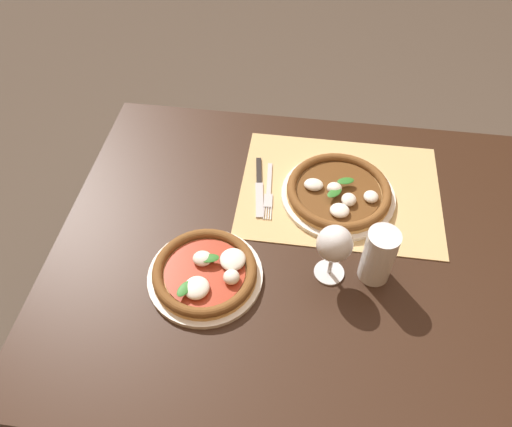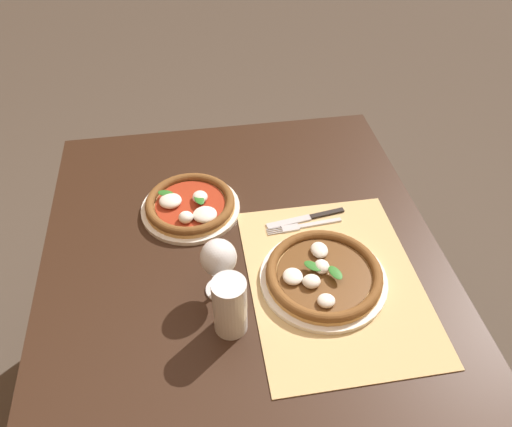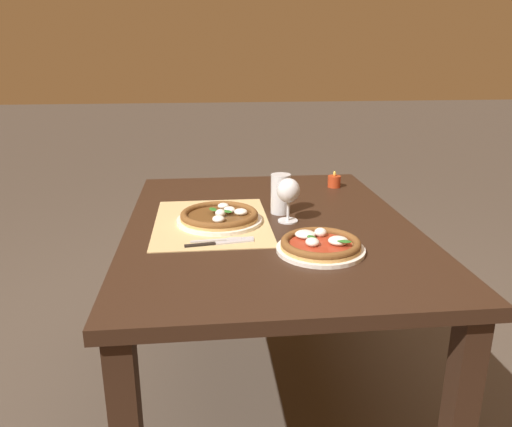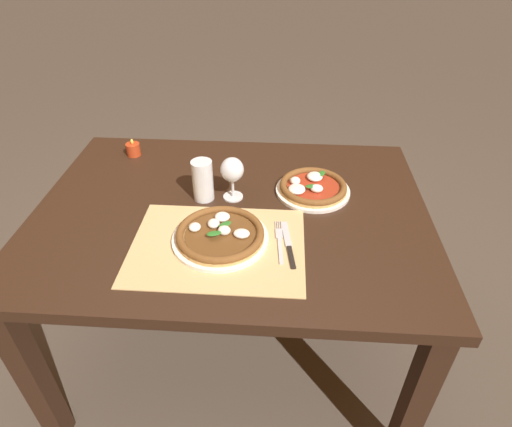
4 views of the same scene
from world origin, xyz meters
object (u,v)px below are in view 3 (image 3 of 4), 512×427
at_px(wine_glass, 289,193).
at_px(knife, 220,243).
at_px(pint_glass, 281,195).
at_px(fork, 223,240).
at_px(pizza_near, 220,216).
at_px(votive_candle, 334,182).
at_px(pizza_far, 321,245).

relative_size(wine_glass, knife, 0.72).
relative_size(pint_glass, fork, 0.72).
relative_size(wine_glass, fork, 0.77).
height_order(pizza_near, wine_glass, wine_glass).
relative_size(knife, votive_candle, 2.99).
distance_m(pizza_far, votive_candle, 0.75).
relative_size(pizza_near, pint_glass, 2.04).
xyz_separation_m(wine_glass, knife, (0.19, -0.25, -0.10)).
bearing_deg(votive_candle, knife, -39.59).
distance_m(pizza_near, knife, 0.21).
distance_m(knife, votive_candle, 0.82).
distance_m(wine_glass, votive_candle, 0.53).
height_order(pizza_far, votive_candle, votive_candle).
bearing_deg(knife, wine_glass, 128.14).
xyz_separation_m(pizza_far, knife, (-0.08, -0.30, -0.01)).
distance_m(pizza_near, wine_glass, 0.25).
height_order(pint_glass, knife, pint_glass).
bearing_deg(pizza_far, fork, -111.02).
distance_m(wine_glass, fork, 0.30).
relative_size(pint_glass, knife, 0.67).
height_order(pizza_near, fork, pizza_near).
xyz_separation_m(pizza_near, knife, (0.21, -0.01, -0.02)).
distance_m(pizza_far, fork, 0.31).
distance_m(pint_glass, votive_candle, 0.45).
bearing_deg(pint_glass, knife, -38.33).
xyz_separation_m(pizza_near, pizza_far, (0.29, 0.29, -0.00)).
height_order(pizza_near, knife, pizza_near).
bearing_deg(fork, pint_glass, 140.40).
bearing_deg(fork, knife, -22.69).
distance_m(pizza_near, pint_glass, 0.25).
height_order(knife, votive_candle, votive_candle).
bearing_deg(wine_glass, pint_glass, -173.84).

